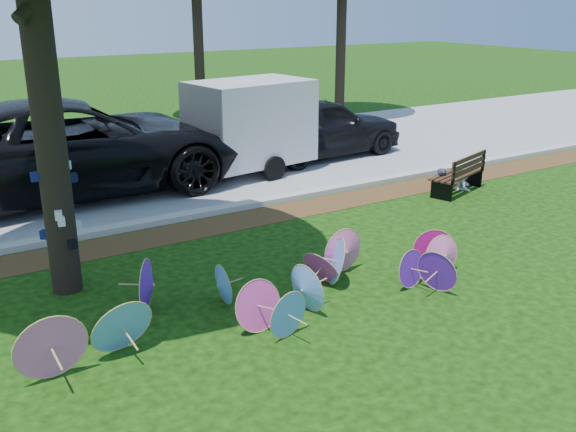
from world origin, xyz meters
name	(u,v)px	position (x,y,z in m)	size (l,w,h in m)	color
ground	(334,325)	(0.00, 0.00, 0.00)	(90.00, 90.00, 0.00)	black
mulch_strip	(198,229)	(0.00, 4.50, 0.01)	(90.00, 1.00, 0.01)	#472D16
curb	(184,216)	(0.00, 5.20, 0.06)	(90.00, 0.30, 0.12)	#B7B5AD
street	(119,174)	(0.00, 9.35, 0.01)	(90.00, 8.00, 0.01)	gray
parasol_pile	(279,285)	(-0.38, 0.81, 0.37)	(6.81, 2.40, 0.87)	#EC439E
black_van	(73,147)	(-1.33, 8.18, 1.07)	(3.54, 7.69, 2.14)	black
dark_pickup	(318,127)	(5.32, 8.22, 0.85)	(2.00, 4.97, 1.69)	black
cargo_trailer	(251,122)	(2.91, 7.68, 1.31)	(2.88, 1.83, 2.62)	silver
park_bench	(456,173)	(6.07, 3.72, 0.44)	(1.69, 0.64, 0.88)	black
person_left	(444,169)	(5.72, 3.77, 0.57)	(0.42, 0.27, 1.14)	#313243
person_right	(466,166)	(6.42, 3.77, 0.55)	(0.53, 0.42, 1.10)	silver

